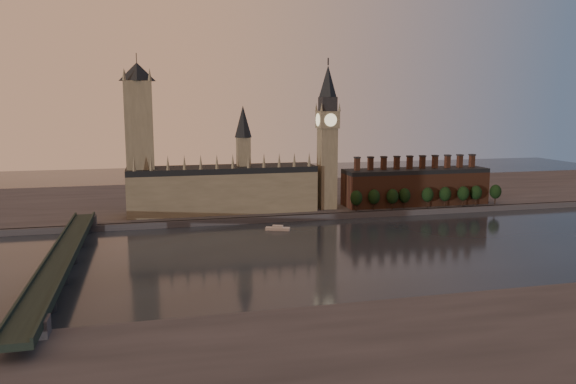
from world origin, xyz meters
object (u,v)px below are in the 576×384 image
(river_boat, at_px, (278,228))
(victoria_tower, at_px, (139,134))
(big_ben, at_px, (327,135))
(westminster_bridge, at_px, (63,260))

(river_boat, bearing_deg, victoria_tower, 170.23)
(victoria_tower, xyz_separation_m, big_ben, (130.00, -5.00, -2.26))
(victoria_tower, xyz_separation_m, westminster_bridge, (-35.00, -117.70, -51.65))
(victoria_tower, height_order, big_ben, victoria_tower)
(big_ben, xyz_separation_m, westminster_bridge, (-165.00, -112.70, -49.39))
(victoria_tower, distance_m, westminster_bridge, 133.21)
(westminster_bridge, relative_size, river_boat, 12.58)
(big_ben, relative_size, river_boat, 6.73)
(westminster_bridge, bearing_deg, big_ben, 34.33)
(big_ben, bearing_deg, river_boat, -136.33)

